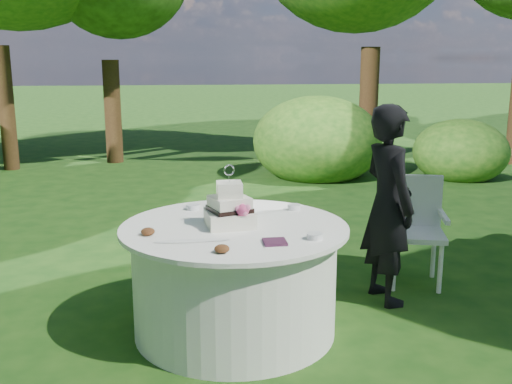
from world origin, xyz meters
TOP-DOWN VIEW (x-y plane):
  - ground at (0.00, 0.00)m, footprint 80.00×80.00m
  - napkins at (0.21, -0.43)m, footprint 0.14×0.14m
  - feather_plume at (-0.30, -0.33)m, footprint 0.48×0.07m
  - guest at (1.24, 0.40)m, footprint 0.47×0.62m
  - table at (0.00, 0.00)m, footprint 1.56×1.56m
  - cake at (-0.03, 0.00)m, footprint 0.34×0.34m
  - chair at (1.62, 0.77)m, footprint 0.57×0.56m
  - votives at (0.23, 0.16)m, footprint 0.86×0.96m
  - petal_cups at (-0.35, -0.36)m, footprint 0.53×0.51m

SIDE VIEW (x-z plane):
  - ground at x=0.00m, z-range 0.00..0.00m
  - table at x=0.00m, z-range 0.00..0.77m
  - chair at x=1.62m, z-range 0.07..0.98m
  - feather_plume at x=-0.30m, z-range 0.77..0.78m
  - guest at x=1.24m, z-range 0.00..1.56m
  - napkins at x=0.21m, z-range 0.77..0.79m
  - votives at x=0.23m, z-range 0.77..0.81m
  - petal_cups at x=-0.35m, z-range 0.77..0.82m
  - cake at x=-0.03m, z-range 0.67..1.10m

